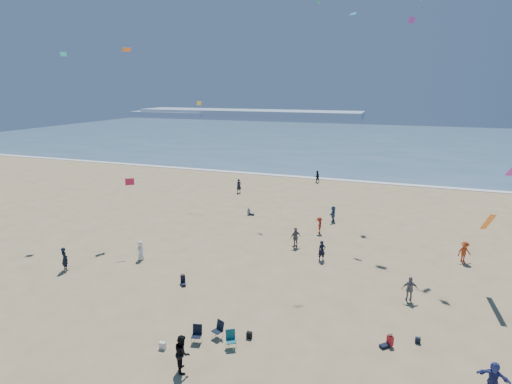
% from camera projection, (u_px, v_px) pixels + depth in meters
% --- Properties ---
extents(ground, '(220.00, 220.00, 0.00)m').
position_uv_depth(ground, '(171.00, 355.00, 21.32)').
color(ground, tan).
rests_on(ground, ground).
extents(ocean, '(220.00, 100.00, 0.06)m').
position_uv_depth(ocean, '(357.00, 140.00, 107.88)').
color(ocean, '#476B84').
rests_on(ocean, ground).
extents(surf_line, '(220.00, 1.20, 0.08)m').
position_uv_depth(surf_line, '(323.00, 179.00, 62.31)').
color(surf_line, white).
rests_on(surf_line, ground).
extents(headland_far, '(110.00, 20.00, 3.20)m').
position_uv_depth(headland_far, '(248.00, 113.00, 195.29)').
color(headland_far, '#7A8EA8').
rests_on(headland_far, ground).
extents(headland_near, '(40.00, 14.00, 2.00)m').
position_uv_depth(headland_near, '(171.00, 113.00, 203.86)').
color(headland_near, '#7A8EA8').
rests_on(headland_near, ground).
extents(standing_flyers, '(34.85, 44.29, 1.95)m').
position_uv_depth(standing_flyers, '(318.00, 241.00, 34.76)').
color(standing_flyers, white).
rests_on(standing_flyers, ground).
extents(seated_group, '(16.53, 30.61, 0.84)m').
position_uv_depth(seated_group, '(242.00, 303.00, 25.66)').
color(seated_group, silver).
rests_on(seated_group, ground).
extents(chair_cluster, '(2.77, 1.55, 1.00)m').
position_uv_depth(chair_cluster, '(215.00, 335.00, 22.19)').
color(chair_cluster, black).
rests_on(chair_cluster, ground).
extents(white_tote, '(0.35, 0.20, 0.40)m').
position_uv_depth(white_tote, '(162.00, 345.00, 21.76)').
color(white_tote, silver).
rests_on(white_tote, ground).
extents(black_backpack, '(0.30, 0.22, 0.38)m').
position_uv_depth(black_backpack, '(249.00, 335.00, 22.69)').
color(black_backpack, black).
rests_on(black_backpack, ground).
extents(navy_bag, '(0.28, 0.18, 0.34)m').
position_uv_depth(navy_bag, '(418.00, 340.00, 22.26)').
color(navy_bag, black).
rests_on(navy_bag, ground).
extents(kites_aloft, '(44.35, 40.37, 29.90)m').
position_uv_depth(kites_aloft, '(386.00, 64.00, 26.34)').
color(kites_aloft, white).
rests_on(kites_aloft, ground).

